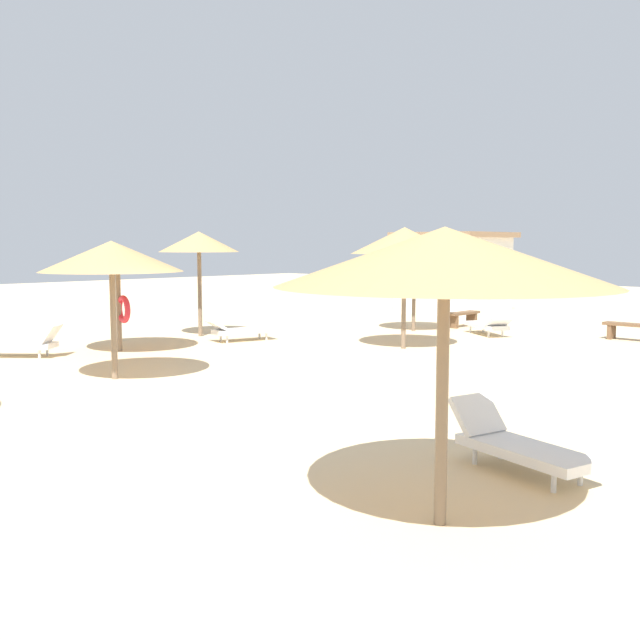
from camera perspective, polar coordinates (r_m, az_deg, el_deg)
The scene contains 14 objects.
ground_plane at distance 12.51m, azimuth -9.68°, elevation -6.50°, with size 80.00×80.00×0.00m, color beige.
parasol_1 at distance 6.84m, azimuth 9.75°, elevation 4.85°, with size 3.19×3.19×2.84m.
parasol_2 at distance 21.45m, azimuth -9.49°, elevation 6.04°, with size 2.33×2.33×3.06m.
parasol_4 at distance 18.80m, azimuth -15.61°, elevation 4.44°, with size 2.94×2.94×2.53m.
parasol_5 at distance 22.67m, azimuth 7.43°, elevation 5.49°, with size 2.49×2.49×2.82m.
parasol_7 at distance 14.91m, azimuth -16.05°, elevation 4.80°, with size 2.80×2.80×2.75m.
parasol_8 at distance 18.73m, azimuth 6.65°, elevation 6.19°, with size 2.75×2.75×3.12m.
lounger_1 at distance 9.00m, azimuth 15.19°, elevation -9.42°, with size 1.96×1.06×0.79m.
lounger_2 at distance 20.33m, azimuth -6.38°, elevation -0.78°, with size 1.11×2.01×0.66m.
lounger_4 at distance 18.73m, azimuth -22.22°, elevation -1.72°, with size 1.80×1.70×0.81m.
lounger_5 at distance 22.06m, azimuth 13.08°, elevation -0.38°, with size 1.96×1.55×0.63m.
bench_0 at distance 22.05m, azimuth 23.25°, elevation -0.62°, with size 1.50×0.41×0.49m.
bench_1 at distance 24.17m, azimuth 11.13°, elevation 0.29°, with size 0.40×1.50×0.49m.
beach_cabana at distance 29.16m, azimuth 10.44°, elevation 3.73°, with size 3.75×3.67×3.16m.
Camera 1 is at (9.89, -7.18, 2.67)m, focal length 40.75 mm.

